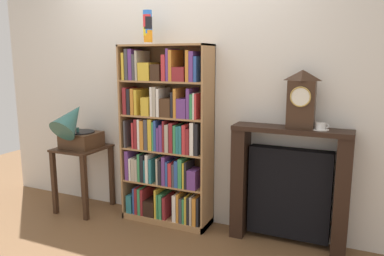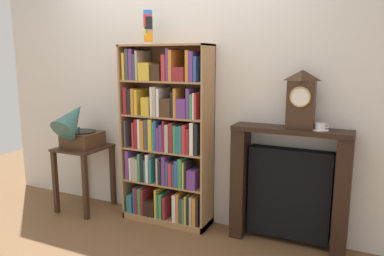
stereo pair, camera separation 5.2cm
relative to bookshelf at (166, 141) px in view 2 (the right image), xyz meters
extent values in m
cube|color=brown|center=(0.00, -0.12, -0.82)|extent=(7.51, 6.40, 0.02)
cube|color=silver|center=(0.11, 0.20, 0.49)|extent=(4.51, 0.08, 2.60)
cube|color=#A87A4C|center=(-0.43, 0.01, 0.05)|extent=(0.02, 0.30, 1.72)
cube|color=#A87A4C|center=(0.43, 0.01, 0.05)|extent=(0.02, 0.30, 1.72)
cube|color=brown|center=(0.00, 0.15, 0.05)|extent=(0.88, 0.01, 1.72)
cube|color=#A87A4C|center=(0.00, 0.01, 0.90)|extent=(0.88, 0.30, 0.02)
cube|color=#A87A4C|center=(0.00, 0.01, -0.78)|extent=(0.88, 0.30, 0.06)
cube|color=teal|center=(-0.37, -0.04, -0.66)|extent=(0.06, 0.17, 0.18)
cube|color=#2D519E|center=(-0.31, -0.01, -0.62)|extent=(0.02, 0.23, 0.27)
cube|color=maroon|center=(-0.28, -0.03, -0.62)|extent=(0.03, 0.21, 0.27)
cube|color=#388E56|center=(-0.25, -0.02, -0.62)|extent=(0.03, 0.22, 0.27)
cube|color=maroon|center=(-0.22, 0.00, -0.62)|extent=(0.03, 0.25, 0.26)
cube|color=black|center=(-0.14, -0.03, -0.67)|extent=(0.12, 0.19, 0.15)
cube|color=gold|center=(-0.06, 0.00, -0.61)|extent=(0.02, 0.25, 0.29)
cube|color=#388E56|center=(-0.04, 0.00, -0.63)|extent=(0.02, 0.25, 0.24)
cube|color=#388E56|center=(-0.01, -0.01, -0.63)|extent=(0.03, 0.23, 0.24)
cube|color=maroon|center=(0.03, -0.02, -0.64)|extent=(0.03, 0.22, 0.22)
cube|color=white|center=(0.14, -0.03, -0.62)|extent=(0.04, 0.20, 0.26)
cube|color=orange|center=(0.18, -0.03, -0.61)|extent=(0.02, 0.20, 0.28)
cube|color=#424247|center=(0.21, -0.02, -0.63)|extent=(0.03, 0.22, 0.24)
cube|color=#388E56|center=(0.24, -0.03, -0.63)|extent=(0.02, 0.20, 0.24)
cube|color=gold|center=(0.26, -0.01, -0.62)|extent=(0.02, 0.24, 0.27)
cube|color=black|center=(0.29, -0.02, -0.62)|extent=(0.02, 0.22, 0.26)
cube|color=#B2A893|center=(0.31, 0.00, -0.61)|extent=(0.02, 0.25, 0.27)
cube|color=orange|center=(0.35, -0.01, -0.62)|extent=(0.04, 0.24, 0.27)
cube|color=black|center=(0.38, -0.02, -0.62)|extent=(0.02, 0.23, 0.27)
cube|color=#A87A4C|center=(0.00, 0.01, -0.41)|extent=(0.84, 0.28, 0.02)
cube|color=#663884|center=(-0.38, -0.01, -0.26)|extent=(0.04, 0.24, 0.29)
cube|color=white|center=(-0.34, 0.00, -0.29)|extent=(0.02, 0.25, 0.22)
cube|color=#B2A893|center=(-0.30, -0.02, -0.29)|extent=(0.03, 0.22, 0.23)
cube|color=#B2A893|center=(-0.27, -0.02, -0.29)|extent=(0.03, 0.21, 0.22)
cube|color=#388E56|center=(-0.24, -0.01, -0.27)|extent=(0.03, 0.23, 0.28)
cube|color=black|center=(-0.20, -0.01, -0.27)|extent=(0.03, 0.23, 0.27)
cube|color=teal|center=(-0.17, -0.03, -0.29)|extent=(0.02, 0.20, 0.22)
cube|color=white|center=(-0.15, -0.01, -0.27)|extent=(0.03, 0.24, 0.28)
cube|color=teal|center=(-0.11, -0.01, -0.29)|extent=(0.03, 0.24, 0.24)
cube|color=#B2A893|center=(-0.04, -0.01, -0.28)|extent=(0.02, 0.23, 0.25)
cube|color=black|center=(-0.01, -0.02, -0.29)|extent=(0.03, 0.22, 0.23)
cube|color=#663884|center=(0.03, 0.00, -0.27)|extent=(0.04, 0.25, 0.28)
cube|color=#2D519E|center=(0.07, -0.01, -0.29)|extent=(0.02, 0.24, 0.24)
cube|color=#C63338|center=(0.10, -0.01, -0.29)|extent=(0.03, 0.23, 0.22)
cube|color=#424247|center=(0.13, -0.03, -0.29)|extent=(0.02, 0.20, 0.22)
cube|color=#2D519E|center=(0.17, -0.02, -0.28)|extent=(0.04, 0.22, 0.25)
cube|color=#388E56|center=(0.21, -0.01, -0.27)|extent=(0.04, 0.23, 0.28)
cube|color=gold|center=(0.24, -0.01, -0.28)|extent=(0.02, 0.24, 0.24)
cube|color=black|center=(0.26, -0.03, -0.28)|extent=(0.02, 0.20, 0.25)
cube|color=#663884|center=(0.32, -0.04, -0.31)|extent=(0.09, 0.17, 0.18)
cube|color=#A87A4C|center=(0.00, 0.01, -0.09)|extent=(0.84, 0.28, 0.02)
cube|color=#424247|center=(-0.39, -0.03, 0.06)|extent=(0.02, 0.20, 0.27)
cube|color=#C63338|center=(-0.30, -0.02, 0.05)|extent=(0.02, 0.21, 0.25)
cube|color=maroon|center=(-0.26, -0.02, 0.07)|extent=(0.03, 0.21, 0.29)
cube|color=white|center=(-0.23, -0.01, 0.07)|extent=(0.02, 0.24, 0.29)
cube|color=orange|center=(-0.19, -0.01, 0.06)|extent=(0.04, 0.23, 0.28)
cube|color=#424247|center=(-0.15, -0.03, 0.07)|extent=(0.04, 0.20, 0.29)
cube|color=gold|center=(-0.11, -0.02, 0.07)|extent=(0.04, 0.22, 0.30)
cube|color=#388E56|center=(-0.07, -0.01, 0.06)|extent=(0.02, 0.24, 0.28)
cube|color=#2D519E|center=(-0.05, -0.01, 0.07)|extent=(0.03, 0.23, 0.29)
cube|color=#663884|center=(-0.02, 0.00, 0.04)|extent=(0.02, 0.25, 0.22)
cube|color=#663884|center=(0.01, -0.01, 0.05)|extent=(0.03, 0.24, 0.25)
cube|color=maroon|center=(0.04, -0.02, 0.07)|extent=(0.02, 0.22, 0.29)
cube|color=#B2A893|center=(0.07, -0.03, 0.05)|extent=(0.04, 0.20, 0.26)
cube|color=maroon|center=(0.12, -0.02, 0.06)|extent=(0.04, 0.21, 0.28)
cube|color=#388E56|center=(0.15, -0.03, 0.05)|extent=(0.03, 0.20, 0.26)
cube|color=teal|center=(0.18, -0.01, 0.05)|extent=(0.02, 0.23, 0.25)
cube|color=teal|center=(0.21, -0.02, 0.05)|extent=(0.03, 0.22, 0.26)
cube|color=#C63338|center=(0.25, -0.01, 0.06)|extent=(0.03, 0.24, 0.27)
cube|color=maroon|center=(0.28, -0.03, 0.04)|extent=(0.03, 0.20, 0.24)
cube|color=white|center=(0.33, -0.01, 0.07)|extent=(0.04, 0.23, 0.30)
cube|color=black|center=(0.37, -0.02, 0.07)|extent=(0.03, 0.22, 0.29)
cube|color=#A87A4C|center=(0.00, 0.01, 0.24)|extent=(0.84, 0.28, 0.02)
cube|color=maroon|center=(-0.38, -0.02, 0.38)|extent=(0.04, 0.21, 0.26)
cube|color=black|center=(-0.33, -0.03, 0.37)|extent=(0.03, 0.20, 0.24)
cube|color=orange|center=(-0.29, -0.03, 0.38)|extent=(0.03, 0.19, 0.25)
cube|color=gold|center=(-0.25, -0.01, 0.37)|extent=(0.03, 0.24, 0.24)
cube|color=gold|center=(-0.15, -0.03, 0.34)|extent=(0.08, 0.19, 0.17)
cube|color=white|center=(-0.08, 0.00, 0.39)|extent=(0.02, 0.25, 0.27)
cube|color=#B2A893|center=(-0.05, -0.03, 0.39)|extent=(0.03, 0.20, 0.27)
cube|color=white|center=(-0.02, -0.01, 0.38)|extent=(0.03, 0.24, 0.26)
cube|color=#472D1C|center=(0.06, -0.04, 0.34)|extent=(0.11, 0.17, 0.17)
cube|color=black|center=(0.13, -0.03, 0.37)|extent=(0.02, 0.20, 0.23)
cube|color=orange|center=(0.16, -0.02, 0.38)|extent=(0.03, 0.22, 0.26)
cube|color=#663884|center=(0.22, -0.03, 0.34)|extent=(0.09, 0.20, 0.18)
cube|color=#663884|center=(0.29, -0.01, 0.39)|extent=(0.03, 0.23, 0.27)
cube|color=#388E56|center=(0.32, -0.01, 0.36)|extent=(0.03, 0.23, 0.22)
cube|color=white|center=(0.34, -0.02, 0.37)|extent=(0.02, 0.22, 0.23)
cube|color=#C63338|center=(0.36, -0.01, 0.36)|extent=(0.02, 0.24, 0.23)
cube|color=#A87A4C|center=(0.00, 0.01, 0.57)|extent=(0.84, 0.28, 0.02)
cube|color=gold|center=(-0.38, -0.02, 0.71)|extent=(0.03, 0.22, 0.25)
cube|color=#424247|center=(-0.34, -0.03, 0.72)|extent=(0.03, 0.20, 0.29)
cube|color=#663884|center=(-0.30, -0.03, 0.72)|extent=(0.04, 0.20, 0.29)
cube|color=#424247|center=(-0.27, 0.00, 0.70)|extent=(0.03, 0.25, 0.24)
cube|color=#B2A893|center=(-0.24, -0.01, 0.72)|extent=(0.02, 0.24, 0.27)
cube|color=gold|center=(-0.16, -0.02, 0.66)|extent=(0.12, 0.22, 0.16)
cube|color=#382316|center=(-0.04, -0.04, 0.65)|extent=(0.10, 0.17, 0.15)
cube|color=#C63338|center=(0.05, -0.01, 0.70)|extent=(0.04, 0.23, 0.23)
cube|color=#663884|center=(0.09, -0.01, 0.72)|extent=(0.02, 0.24, 0.29)
cube|color=orange|center=(0.12, 0.00, 0.72)|extent=(0.03, 0.25, 0.28)
cube|color=maroon|center=(0.19, -0.01, 0.64)|extent=(0.12, 0.23, 0.13)
cube|color=orange|center=(0.28, -0.02, 0.72)|extent=(0.03, 0.21, 0.27)
cube|color=#663884|center=(0.32, -0.01, 0.71)|extent=(0.04, 0.24, 0.26)
cube|color=#2D519E|center=(0.36, -0.01, 0.69)|extent=(0.03, 0.24, 0.22)
cylinder|color=white|center=(-0.17, 0.00, 0.96)|extent=(0.08, 0.08, 0.11)
cylinder|color=orange|center=(-0.17, 0.00, 0.98)|extent=(0.08, 0.08, 0.11)
cylinder|color=orange|center=(-0.17, 0.00, 1.00)|extent=(0.08, 0.08, 0.11)
cylinder|color=blue|center=(-0.17, 0.00, 1.02)|extent=(0.08, 0.08, 0.11)
cylinder|color=yellow|center=(-0.17, 0.00, 1.04)|extent=(0.08, 0.08, 0.11)
cylinder|color=blue|center=(-0.17, 0.00, 1.06)|extent=(0.08, 0.08, 0.11)
cylinder|color=green|center=(-0.17, 0.00, 1.08)|extent=(0.08, 0.08, 0.11)
cylinder|color=black|center=(-0.17, -0.01, 1.10)|extent=(0.08, 0.08, 0.11)
cylinder|color=red|center=(-0.17, -0.01, 1.12)|extent=(0.08, 0.08, 0.11)
cylinder|color=blue|center=(-0.17, -0.01, 1.14)|extent=(0.08, 0.08, 0.11)
cylinder|color=blue|center=(-0.17, 0.00, 1.16)|extent=(0.08, 0.08, 0.11)
cube|color=#382316|center=(-0.94, -0.09, -0.14)|extent=(0.46, 0.50, 0.02)
cube|color=#382316|center=(-1.14, -0.31, -0.48)|extent=(0.04, 0.04, 0.66)
cube|color=#382316|center=(-0.75, -0.31, -0.48)|extent=(0.04, 0.04, 0.66)
cube|color=#382316|center=(-1.14, 0.13, -0.48)|extent=(0.04, 0.04, 0.66)
cube|color=#382316|center=(-0.75, 0.13, -0.48)|extent=(0.04, 0.04, 0.66)
cube|color=#472D1C|center=(-0.94, -0.09, -0.05)|extent=(0.35, 0.33, 0.15)
cylinder|color=black|center=(-0.94, -0.09, 0.03)|extent=(0.28, 0.28, 0.01)
cylinder|color=#2D605B|center=(-0.94, -0.14, 0.06)|extent=(0.03, 0.03, 0.06)
cone|color=#2D605B|center=(-0.94, -0.23, 0.19)|extent=(0.27, 0.44, 0.43)
cube|color=black|center=(1.17, 0.04, 0.20)|extent=(0.98, 0.24, 0.04)
cube|color=black|center=(0.74, 0.04, -0.32)|extent=(0.12, 0.22, 0.99)
cube|color=black|center=(1.59, 0.04, -0.32)|extent=(0.12, 0.22, 0.99)
cube|color=black|center=(1.17, 0.07, -0.37)|extent=(0.70, 0.12, 0.79)
cube|color=#382316|center=(1.23, 0.04, 0.41)|extent=(0.22, 0.11, 0.39)
pyramid|color=#382316|center=(1.23, 0.04, 0.65)|extent=(0.22, 0.11, 0.09)
cylinder|color=silver|center=(1.23, -0.02, 0.48)|extent=(0.15, 0.01, 0.15)
torus|color=#B79347|center=(1.23, -0.02, 0.48)|extent=(0.17, 0.01, 0.17)
cylinder|color=white|center=(1.39, 0.04, 0.22)|extent=(0.14, 0.14, 0.01)
cylinder|color=white|center=(1.39, 0.04, 0.25)|extent=(0.08, 0.08, 0.05)
torus|color=white|center=(1.44, 0.04, 0.25)|extent=(0.04, 0.01, 0.04)
camera|label=1|loc=(1.67, -3.08, 0.79)|focal=35.02mm
camera|label=2|loc=(1.72, -3.06, 0.79)|focal=35.02mm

